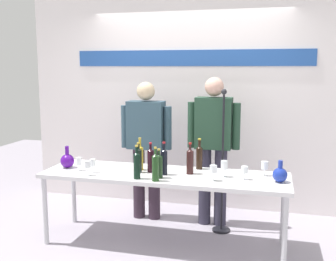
{
  "coord_description": "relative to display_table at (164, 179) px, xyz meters",
  "views": [
    {
      "loc": [
        1.03,
        -3.84,
        1.81
      ],
      "look_at": [
        0.0,
        0.15,
        1.16
      ],
      "focal_mm": 43.47,
      "sensor_mm": 36.0,
      "label": 1
    }
  ],
  "objects": [
    {
      "name": "wine_bottle_5",
      "position": [
        -0.2,
        -0.25,
        0.2
      ],
      "size": [
        0.06,
        0.06,
        0.33
      ],
      "color": "black",
      "rests_on": "display_table"
    },
    {
      "name": "wine_glass_right_3",
      "position": [
        0.52,
        -0.14,
        0.17
      ],
      "size": [
        0.07,
        0.07,
        0.15
      ],
      "color": "white",
      "rests_on": "display_table"
    },
    {
      "name": "wine_glass_right_1",
      "position": [
        0.98,
        0.16,
        0.16
      ],
      "size": [
        0.07,
        0.07,
        0.14
      ],
      "color": "white",
      "rests_on": "display_table"
    },
    {
      "name": "ground_plane",
      "position": [
        0.0,
        0.0,
        -0.69
      ],
      "size": [
        10.0,
        10.0,
        0.0
      ],
      "primitive_type": "plane",
      "color": "#A199A6"
    },
    {
      "name": "wine_bottle_7",
      "position": [
        -0.15,
        0.02,
        0.19
      ],
      "size": [
        0.06,
        0.06,
        0.31
      ],
      "color": "black",
      "rests_on": "display_table"
    },
    {
      "name": "presenter_left",
      "position": [
        -0.4,
        0.66,
        0.25
      ],
      "size": [
        0.62,
        0.22,
        1.64
      ],
      "color": "#362634",
      "rests_on": "ground"
    },
    {
      "name": "wine_bottle_0",
      "position": [
        -0.26,
        -0.02,
        0.19
      ],
      "size": [
        0.07,
        0.07,
        0.31
      ],
      "color": "black",
      "rests_on": "display_table"
    },
    {
      "name": "wine_bottle_6",
      "position": [
        -0.28,
        0.08,
        0.19
      ],
      "size": [
        0.07,
        0.07,
        0.34
      ],
      "color": "gold",
      "rests_on": "display_table"
    },
    {
      "name": "display_table",
      "position": [
        0.0,
        0.0,
        0.0
      ],
      "size": [
        2.48,
        0.72,
        0.75
      ],
      "color": "silver",
      "rests_on": "ground"
    },
    {
      "name": "wine_glass_left_0",
      "position": [
        -0.88,
        -0.11,
        0.15
      ],
      "size": [
        0.06,
        0.06,
        0.14
      ],
      "color": "white",
      "rests_on": "display_table"
    },
    {
      "name": "wine_bottle_1",
      "position": [
        -0.01,
        -0.17,
        0.18
      ],
      "size": [
        0.07,
        0.07,
        0.29
      ],
      "color": "black",
      "rests_on": "display_table"
    },
    {
      "name": "wine_glass_right_0",
      "position": [
        0.8,
        -0.03,
        0.15
      ],
      "size": [
        0.07,
        0.07,
        0.13
      ],
      "color": "white",
      "rests_on": "display_table"
    },
    {
      "name": "wine_bottle_3",
      "position": [
        0.31,
        0.27,
        0.19
      ],
      "size": [
        0.07,
        0.07,
        0.33
      ],
      "color": "black",
      "rests_on": "display_table"
    },
    {
      "name": "back_wall",
      "position": [
        0.0,
        1.3,
        0.81
      ],
      "size": [
        4.32,
        0.11,
        3.0
      ],
      "color": "white",
      "rests_on": "ground"
    },
    {
      "name": "microphone_stand",
      "position": [
        0.53,
        0.48,
        -0.16
      ],
      "size": [
        0.2,
        0.2,
        1.58
      ],
      "color": "black",
      "rests_on": "ground"
    },
    {
      "name": "decanter_blue_right",
      "position": [
        1.12,
        -0.03,
        0.13
      ],
      "size": [
        0.14,
        0.14,
        0.21
      ],
      "color": "#1C32A0",
      "rests_on": "display_table"
    },
    {
      "name": "wine_bottle_4",
      "position": [
        0.01,
        -0.04,
        0.2
      ],
      "size": [
        0.07,
        0.07,
        0.33
      ],
      "color": "black",
      "rests_on": "display_table"
    },
    {
      "name": "wine_glass_left_2",
      "position": [
        -0.71,
        -0.26,
        0.16
      ],
      "size": [
        0.06,
        0.06,
        0.15
      ],
      "color": "white",
      "rests_on": "display_table"
    },
    {
      "name": "wine_bottle_8",
      "position": [
        0.25,
        0.05,
        0.19
      ],
      "size": [
        0.07,
        0.07,
        0.32
      ],
      "color": "black",
      "rests_on": "display_table"
    },
    {
      "name": "presenter_right",
      "position": [
        0.4,
        0.66,
        0.28
      ],
      "size": [
        0.59,
        0.22,
        1.7
      ],
      "color": "#322F42",
      "rests_on": "ground"
    },
    {
      "name": "wine_glass_right_2",
      "position": [
        0.6,
        0.02,
        0.17
      ],
      "size": [
        0.07,
        0.07,
        0.16
      ],
      "color": "white",
      "rests_on": "display_table"
    },
    {
      "name": "decanter_blue_left",
      "position": [
        -1.06,
        -0.03,
        0.13
      ],
      "size": [
        0.15,
        0.15,
        0.23
      ],
      "color": "#4C118C",
      "rests_on": "display_table"
    },
    {
      "name": "wine_glass_left_1",
      "position": [
        -0.71,
        -0.15,
        0.16
      ],
      "size": [
        0.06,
        0.06,
        0.14
      ],
      "color": "white",
      "rests_on": "display_table"
    },
    {
      "name": "wine_bottle_2",
      "position": [
        -0.01,
        -0.28,
        0.19
      ],
      "size": [
        0.07,
        0.07,
        0.33
      ],
      "color": "#1D3F19",
      "rests_on": "display_table"
    }
  ]
}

